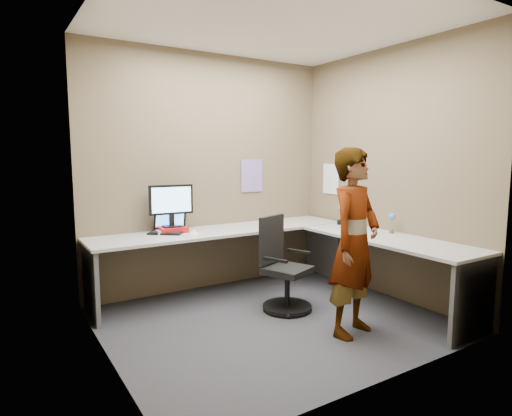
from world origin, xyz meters
TOP-DOWN VIEW (x-y plane):
  - ground at (0.00, 0.00)m, footprint 3.00×3.00m
  - wall_back at (0.00, 1.30)m, footprint 3.00×0.00m
  - wall_right at (1.50, 0.00)m, footprint 0.00×2.70m
  - wall_left at (-1.50, 0.00)m, footprint 0.00×2.70m
  - ceiling at (0.00, 0.00)m, footprint 3.00×3.00m
  - desk at (0.44, 0.39)m, footprint 2.98×2.58m
  - paper_ream at (-0.56, 1.10)m, footprint 0.31×0.24m
  - monitor at (-0.56, 1.12)m, footprint 0.48×0.15m
  - laptop at (-0.60, 1.13)m, footprint 0.45×0.44m
  - trackball_mouse at (-0.69, 1.05)m, footprint 0.12×0.08m
  - origami at (-0.42, 0.87)m, footprint 0.10×0.10m
  - stapler at (1.36, 0.55)m, footprint 0.15×0.09m
  - flower at (1.38, -0.18)m, footprint 0.07×0.07m
  - calendar_purple at (0.55, 1.29)m, footprint 0.30×0.01m
  - calendar_white at (1.49, 0.90)m, footprint 0.01×0.28m
  - sticky_note_a at (1.49, 0.55)m, footprint 0.01×0.07m
  - sticky_note_b at (1.49, 0.60)m, footprint 0.01×0.07m
  - sticky_note_c at (1.49, 0.48)m, footprint 0.01×0.07m
  - sticky_note_d at (1.49, 0.70)m, footprint 0.01×0.07m
  - office_chair at (0.25, 0.21)m, footprint 0.54×0.53m
  - person at (0.44, -0.59)m, footprint 0.68×0.54m

SIDE VIEW (x-z plane):
  - ground at x=0.00m, z-range 0.00..0.00m
  - office_chair at x=0.25m, z-range -0.08..0.84m
  - desk at x=0.44m, z-range 0.22..0.95m
  - trackball_mouse at x=-0.69m, z-range 0.72..0.79m
  - stapler at x=1.36m, z-range 0.73..0.78m
  - paper_ream at x=-0.56m, z-range 0.73..0.79m
  - origami at x=-0.42m, z-range 0.73..0.79m
  - laptop at x=-0.60m, z-range 0.67..0.92m
  - sticky_note_c at x=1.49m, z-range 0.76..0.84m
  - person at x=0.44m, z-range 0.00..1.62m
  - sticky_note_b at x=1.49m, z-range 0.78..0.86m
  - flower at x=1.38m, z-range 0.77..0.98m
  - sticky_note_d at x=1.49m, z-range 0.88..0.96m
  - sticky_note_a at x=1.49m, z-range 0.91..0.99m
  - monitor at x=-0.56m, z-range 0.83..1.28m
  - calendar_white at x=1.49m, z-range 1.06..1.44m
  - calendar_purple at x=0.55m, z-range 1.10..1.50m
  - wall_back at x=0.00m, z-range -0.15..2.85m
  - wall_right at x=1.50m, z-range 0.00..2.70m
  - wall_left at x=-1.50m, z-range 0.00..2.70m
  - ceiling at x=0.00m, z-range 2.70..2.70m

